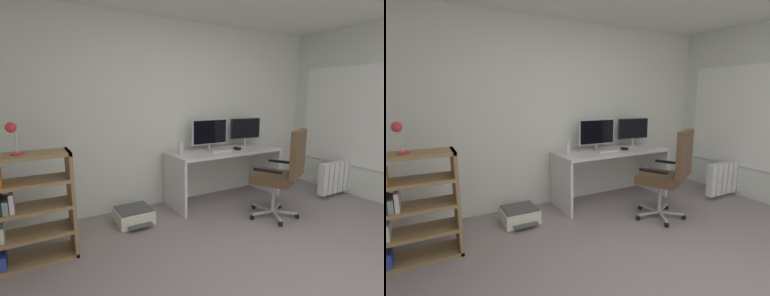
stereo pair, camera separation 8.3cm
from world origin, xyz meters
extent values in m
cube|color=silver|center=(0.00, 2.47, 1.26)|extent=(5.10, 0.10, 2.52)
cube|color=white|center=(2.55, 1.35, 1.20)|extent=(0.01, 1.56, 1.41)
cube|color=white|center=(2.54, 1.35, 1.20)|extent=(0.02, 1.64, 1.49)
cube|color=silver|center=(0.71, 2.06, 0.73)|extent=(1.64, 0.64, 0.04)
cube|color=silver|center=(-0.10, 2.06, 0.35)|extent=(0.04, 0.62, 0.71)
cube|color=silver|center=(1.51, 2.06, 0.35)|extent=(0.04, 0.62, 0.71)
cylinder|color=#B2B5B7|center=(0.53, 2.19, 0.75)|extent=(0.18, 0.18, 0.01)
cylinder|color=#B2B5B7|center=(0.53, 2.19, 0.80)|extent=(0.03, 0.03, 0.08)
cube|color=#B7BABC|center=(0.53, 2.19, 1.01)|extent=(0.57, 0.06, 0.36)
cube|color=black|center=(0.53, 2.17, 1.01)|extent=(0.53, 0.02, 0.33)
cylinder|color=#B2B5B7|center=(1.19, 2.19, 0.75)|extent=(0.18, 0.18, 0.01)
cylinder|color=#B2B5B7|center=(1.19, 2.19, 0.82)|extent=(0.03, 0.03, 0.12)
cube|color=black|center=(1.19, 2.19, 1.02)|extent=(0.49, 0.11, 0.30)
cube|color=black|center=(1.18, 2.17, 1.02)|extent=(0.46, 0.07, 0.28)
cube|color=silver|center=(0.59, 2.01, 0.76)|extent=(0.34, 0.14, 0.02)
cube|color=black|center=(0.88, 1.99, 0.76)|extent=(0.06, 0.10, 0.03)
cylinder|color=silver|center=(0.04, 2.14, 0.83)|extent=(0.07, 0.07, 0.17)
cube|color=#B7BABC|center=(1.02, 1.33, 0.07)|extent=(0.28, 0.16, 0.02)
sphere|color=black|center=(1.15, 1.40, 0.03)|extent=(0.06, 0.06, 0.06)
cube|color=#B7BABC|center=(0.86, 1.41, 0.07)|extent=(0.08, 0.30, 0.02)
sphere|color=black|center=(0.84, 1.56, 0.03)|extent=(0.06, 0.06, 0.06)
cube|color=#B7BABC|center=(0.74, 1.29, 0.07)|extent=(0.30, 0.08, 0.02)
sphere|color=black|center=(0.59, 1.31, 0.03)|extent=(0.06, 0.06, 0.06)
cube|color=#B7BABC|center=(0.82, 1.13, 0.07)|extent=(0.16, 0.28, 0.02)
sphere|color=black|center=(0.75, 1.00, 0.03)|extent=(0.06, 0.06, 0.06)
cube|color=#B7BABC|center=(0.99, 1.16, 0.07)|extent=(0.23, 0.23, 0.02)
sphere|color=black|center=(1.10, 1.05, 0.03)|extent=(0.06, 0.06, 0.06)
cylinder|color=#B7BABC|center=(0.88, 1.27, 0.26)|extent=(0.04, 0.04, 0.39)
cube|color=brown|center=(0.88, 1.27, 0.51)|extent=(0.67, 0.66, 0.10)
cube|color=brown|center=(1.01, 1.03, 0.84)|extent=(0.45, 0.28, 0.56)
cube|color=black|center=(0.64, 1.14, 0.66)|extent=(0.19, 0.31, 0.03)
cube|color=black|center=(1.13, 1.39, 0.66)|extent=(0.19, 0.31, 0.03)
cube|color=#937348|center=(-1.42, 1.66, 0.51)|extent=(0.03, 0.35, 1.01)
cube|color=#937348|center=(-1.81, 1.66, 1.00)|extent=(0.81, 0.35, 0.03)
cube|color=#937348|center=(-1.81, 1.66, 0.02)|extent=(0.81, 0.35, 0.03)
cube|color=#937348|center=(-1.81, 1.66, 0.26)|extent=(0.75, 0.35, 0.03)
cube|color=#937348|center=(-1.81, 1.66, 0.51)|extent=(0.75, 0.35, 0.03)
cube|color=#937348|center=(-1.81, 1.66, 0.75)|extent=(0.75, 0.35, 0.03)
cube|color=#3040AF|center=(-2.02, 1.65, 0.09)|extent=(0.06, 0.27, 0.12)
cube|color=silver|center=(-2.00, 1.66, 0.35)|extent=(0.03, 0.30, 0.14)
cube|color=gray|center=(-1.96, 1.65, 0.58)|extent=(0.04, 0.27, 0.12)
cube|color=silver|center=(-1.91, 1.66, 0.61)|extent=(0.04, 0.29, 0.17)
cylinder|color=red|center=(-1.83, 1.66, 1.02)|extent=(0.11, 0.11, 0.02)
cylinder|color=silver|center=(-1.83, 1.66, 1.13)|extent=(0.01, 0.01, 0.19)
sphere|color=red|center=(-1.85, 1.66, 1.25)|extent=(0.09, 0.09, 0.09)
cube|color=white|center=(-0.70, 1.97, 0.08)|extent=(0.41, 0.38, 0.16)
cube|color=#4C4C51|center=(-0.70, 1.97, 0.18)|extent=(0.38, 0.35, 0.02)
cube|color=#4C4C51|center=(-0.70, 1.74, 0.05)|extent=(0.29, 0.10, 0.01)
cube|color=white|center=(1.97, 1.35, 0.29)|extent=(0.09, 0.10, 0.47)
cube|color=white|center=(2.09, 1.35, 0.29)|extent=(0.09, 0.10, 0.47)
cube|color=white|center=(2.21, 1.35, 0.29)|extent=(0.09, 0.10, 0.47)
cube|color=white|center=(2.33, 1.35, 0.29)|extent=(0.09, 0.10, 0.47)
cube|color=white|center=(2.45, 1.35, 0.29)|extent=(0.09, 0.10, 0.47)
cube|color=white|center=(2.57, 1.35, 0.29)|extent=(0.09, 0.10, 0.47)
cube|color=white|center=(2.69, 1.35, 0.29)|extent=(0.09, 0.10, 0.47)
cube|color=white|center=(2.81, 1.35, 0.29)|extent=(0.09, 0.10, 0.47)
cube|color=white|center=(2.93, 1.35, 0.29)|extent=(0.09, 0.10, 0.47)
camera|label=1|loc=(-1.78, -1.26, 1.53)|focal=27.54mm
camera|label=2|loc=(-1.71, -1.31, 1.53)|focal=27.54mm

